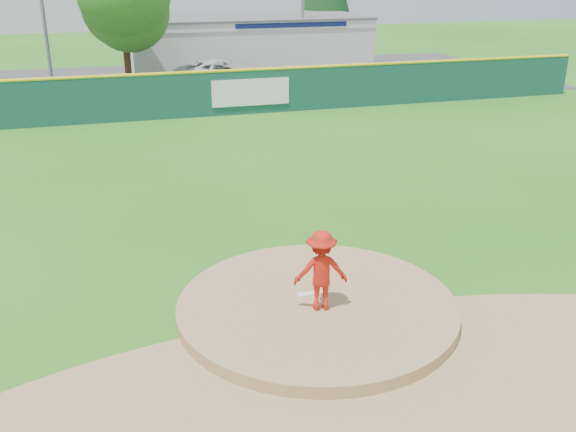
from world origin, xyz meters
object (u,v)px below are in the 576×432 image
object	(u,v)px
pitcher	(321,271)
deciduous_tree	(122,3)
pool_building_grp	(245,42)
van	(221,72)

from	to	relation	value
pitcher	deciduous_tree	xyz separation A→B (m)	(-1.98, 25.25, 3.51)
pool_building_grp	deciduous_tree	bearing A→B (deg)	-138.84
pool_building_grp	deciduous_tree	world-z (taller)	deciduous_tree
pitcher	pool_building_grp	world-z (taller)	pool_building_grp
van	deciduous_tree	distance (m)	6.42
pitcher	pool_building_grp	bearing A→B (deg)	-90.50
pitcher	van	world-z (taller)	pitcher
van	pitcher	bearing A→B (deg)	158.14
van	deciduous_tree	bearing A→B (deg)	82.61
deciduous_tree	pool_building_grp	bearing A→B (deg)	41.16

